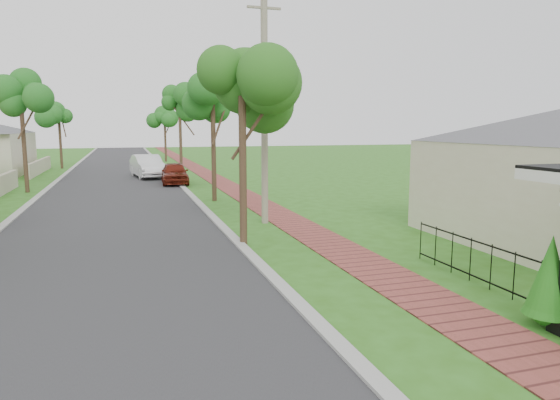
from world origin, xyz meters
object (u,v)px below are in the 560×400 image
parked_car_white (148,166)px  near_tree (242,93)px  utility_pole (264,111)px  parked_car_red (175,173)px

parked_car_white → near_tree: size_ratio=0.85×
parked_car_white → utility_pole: 18.58m
parked_car_white → utility_pole: size_ratio=0.60×
parked_car_red → utility_pole: size_ratio=0.49×
near_tree → parked_car_red: bearing=91.4°
parked_car_red → near_tree: bearing=-85.9°
parked_car_white → near_tree: (1.80, -20.99, 3.65)m
parked_car_red → near_tree: size_ratio=0.70×
near_tree → parked_car_white: bearing=94.9°
parked_car_red → near_tree: 17.04m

